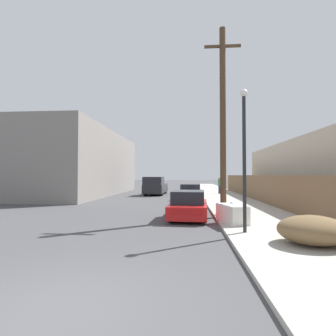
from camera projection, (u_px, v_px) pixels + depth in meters
ground_plane at (56, 314)px, 3.85m from camera, size 220.00×220.00×0.00m
sidewalk_curb at (221, 194)px, 26.87m from camera, size 4.20×63.00×0.12m
discarded_fridge at (232, 214)px, 10.59m from camera, size 1.16×1.74×0.75m
parked_sports_car_red at (189, 206)px, 12.51m from camera, size 1.95×4.13×1.31m
car_parked_mid at (191, 192)px, 21.92m from camera, size 1.97×4.25×1.31m
pickup_truck at (155, 186)px, 27.29m from camera, size 2.13×5.43×1.87m
utility_pole at (223, 118)px, 12.96m from camera, size 1.80×0.30×9.29m
street_lamp at (244, 149)px, 8.87m from camera, size 0.26×0.26×4.85m
brush_pile at (313, 230)px, 7.25m from camera, size 1.88×1.71×0.80m
wooden_fence at (260, 188)px, 19.40m from camera, size 0.08×30.51×1.92m
building_left_block at (84, 164)px, 28.00m from camera, size 7.00×19.31×6.56m
pedestrian at (220, 185)px, 27.36m from camera, size 0.34×0.34×1.77m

